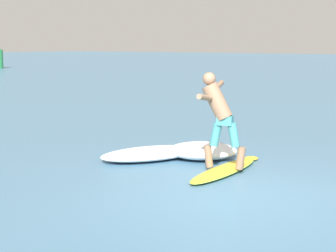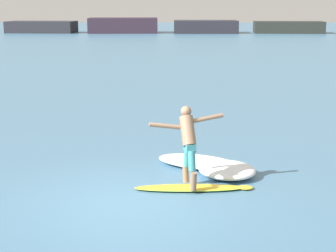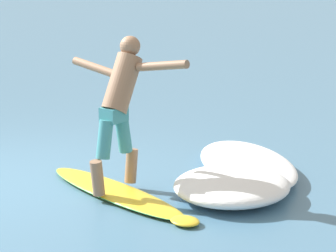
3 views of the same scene
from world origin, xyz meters
name	(u,v)px [view 1 (image 1 of 3)]	position (x,y,z in m)	size (l,w,h in m)	color
ground_plane	(231,195)	(0.00, 0.00, 0.00)	(200.00, 200.00, 0.00)	teal
surfboard	(225,170)	(1.26, 0.78, 0.04)	(2.49, 0.61, 0.21)	yellow
surfer	(218,112)	(1.18, 0.89, 1.05)	(1.55, 0.87, 1.64)	#8D684E
wave_foam_at_tail	(202,150)	(2.05, 1.73, 0.15)	(1.74, 1.78, 0.29)	white
wave_foam_at_nose	(151,153)	(1.43, 2.51, 0.10)	(2.30, 1.81, 0.21)	white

